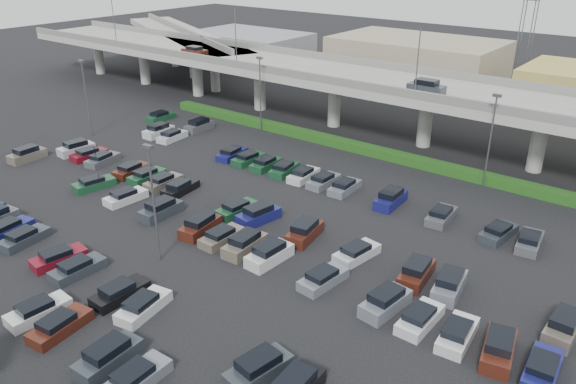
{
  "coord_description": "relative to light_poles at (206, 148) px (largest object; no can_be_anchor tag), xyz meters",
  "views": [
    {
      "loc": [
        33.68,
        -33.58,
        24.88
      ],
      "look_at": [
        2.75,
        6.14,
        2.0
      ],
      "focal_mm": 35.0,
      "sensor_mm": 36.0,
      "label": 1
    }
  ],
  "objects": [
    {
      "name": "on_ramp",
      "position": [
        -47.98,
        41.05,
        0.62
      ],
      "size": [
        50.93,
        30.13,
        8.8
      ],
      "color": "gray",
      "rests_on": "ground"
    },
    {
      "name": "light_poles",
      "position": [
        0.0,
        0.0,
        0.0
      ],
      "size": [
        66.9,
        48.38,
        10.3
      ],
      "color": "#525257",
      "rests_on": "ground"
    },
    {
      "name": "parked_cars",
      "position": [
        3.19,
        -4.74,
        -5.62
      ],
      "size": [
        62.93,
        41.56,
        1.67
      ],
      "color": "#1A492A",
      "rests_on": "ground"
    },
    {
      "name": "overpass",
      "position": [
        3.95,
        29.99,
        0.73
      ],
      "size": [
        150.0,
        13.0,
        15.8
      ],
      "color": "gray",
      "rests_on": "ground"
    },
    {
      "name": "ground",
      "position": [
        4.13,
        -2.0,
        -6.24
      ],
      "size": [
        280.0,
        280.0,
        0.0
      ],
      "primitive_type": "plane",
      "color": "black"
    },
    {
      "name": "hedge",
      "position": [
        4.13,
        23.0,
        -5.69
      ],
      "size": [
        66.0,
        1.6,
        1.1
      ],
      "primitive_type": "cube",
      "color": "#164113",
      "rests_on": "ground"
    },
    {
      "name": "distant_buildings",
      "position": [
        16.5,
        59.81,
        -2.49
      ],
      "size": [
        138.0,
        24.0,
        9.0
      ],
      "color": "gray",
      "rests_on": "ground"
    }
  ]
}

